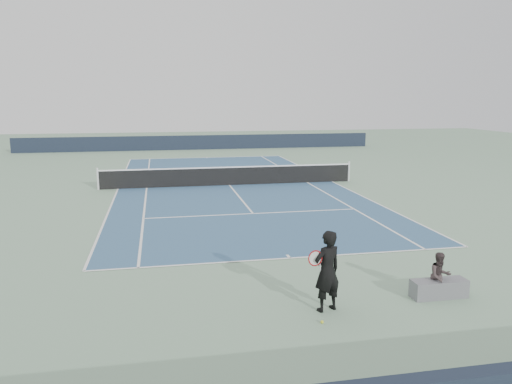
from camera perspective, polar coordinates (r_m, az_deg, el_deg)
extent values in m
plane|color=gray|center=(25.35, -3.05, 0.77)|extent=(80.00, 80.00, 0.00)
cube|color=#33577A|center=(25.35, -3.05, 0.78)|extent=(10.97, 23.77, 0.01)
cylinder|color=silver|center=(25.19, -17.63, 1.44)|extent=(0.10, 0.10, 1.07)
cylinder|color=silver|center=(26.91, 10.56, 2.34)|extent=(0.10, 0.10, 1.07)
cube|color=black|center=(25.28, -3.06, 1.79)|extent=(12.80, 0.03, 0.90)
cube|color=white|center=(25.21, -3.08, 2.85)|extent=(12.80, 0.04, 0.06)
cube|color=black|center=(42.92, -6.46, 5.66)|extent=(30.00, 0.25, 1.20)
imported|color=black|center=(10.58, 8.13, -8.92)|extent=(0.77, 0.66, 1.74)
torus|color=#A60D11|center=(10.35, 6.79, -7.53)|extent=(0.34, 0.18, 0.36)
cylinder|color=white|center=(10.35, 6.79, -7.53)|extent=(0.29, 0.14, 0.32)
cylinder|color=white|center=(10.50, 7.34, -8.77)|extent=(0.08, 0.13, 0.27)
sphere|color=yellow|center=(10.31, 7.56, -14.50)|extent=(0.06, 0.06, 0.06)
cube|color=slate|center=(12.09, 20.17, -10.31)|extent=(1.26, 0.41, 0.41)
imported|color=#3C3030|center=(11.99, 20.27, -9.00)|extent=(0.52, 0.42, 1.08)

